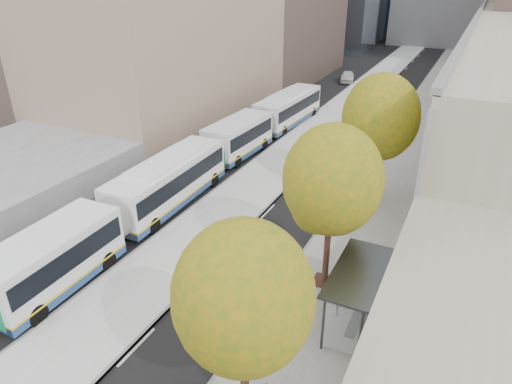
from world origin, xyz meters
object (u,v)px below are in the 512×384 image
Objects in this scene: bus_shelter at (362,281)px; bus_near at (128,209)px; cyclist at (206,299)px; bus_far at (269,119)px; distant_car at (347,77)px.

bus_shelter is 0.26× the size of bus_near.
bus_near is (-13.04, 1.56, -0.63)m from bus_shelter.
cyclist is (-5.95, -2.06, -1.47)m from bus_shelter.
cyclist is (6.98, -21.62, -0.82)m from bus_far.
distant_car is (-6.71, 44.93, -0.05)m from cyclist.
bus_near is at bearing 173.19° from bus_shelter.
bus_near reaches higher than bus_shelter.
bus_shelter is 44.73m from distant_car.
cyclist is at bearing -94.33° from distant_car.
cyclist is at bearing -160.89° from bus_shelter.
cyclist reaches higher than distant_car.
cyclist is 45.43m from distant_car.
bus_far is at bearing 105.51° from cyclist.
bus_shelter is 23.45m from bus_far.
distant_car is (-12.66, 42.87, -1.52)m from bus_shelter.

